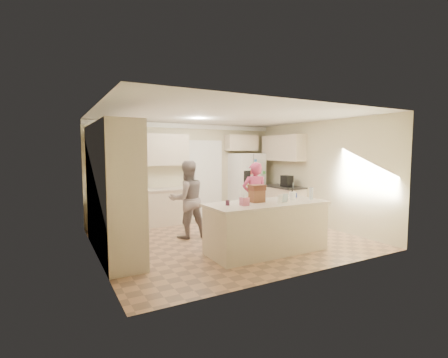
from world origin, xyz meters
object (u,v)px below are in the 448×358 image
coffee_maker (287,181)px  teen_boy (187,199)px  utensil_crock (292,196)px  dollhouse_body (257,196)px  tissue_box (244,201)px  teen_girl (255,197)px  refrigerator (246,184)px  island_base (266,228)px

coffee_maker → teen_boy: size_ratio=0.18×
utensil_crock → dollhouse_body: (-0.80, 0.05, 0.04)m
coffee_maker → tissue_box: (-2.60, -2.00, -0.07)m
utensil_crock → teen_girl: size_ratio=0.09×
dollhouse_body → tissue_box: bearing=-153.4°
refrigerator → teen_boy: size_ratio=1.08×
teen_boy → tissue_box: bearing=101.4°
coffee_maker → island_base: bearing=-137.2°
tissue_box → teen_girl: (1.24, 1.50, -0.19)m
coffee_maker → refrigerator: bearing=111.5°
island_base → teen_boy: teen_boy is taller
dollhouse_body → teen_boy: 1.72m
refrigerator → tissue_box: size_ratio=12.86×
refrigerator → island_base: refrigerator is taller
utensil_crock → teen_girl: bearing=88.4°
island_base → tissue_box: bearing=-169.7°
coffee_maker → dollhouse_body: bearing=-140.7°
utensil_crock → teen_girl: teen_girl is taller
utensil_crock → teen_boy: bearing=134.4°
island_base → tissue_box: tissue_box is taller
dollhouse_body → teen_boy: size_ratio=0.16×
coffee_maker → dollhouse_body: 2.84m
tissue_box → teen_girl: size_ratio=0.09×
teen_boy → teen_girl: size_ratio=1.03×
dollhouse_body → teen_boy: bearing=116.1°
tissue_box → teen_boy: (-0.35, 1.73, -0.16)m
utensil_crock → teen_boy: 2.22m
island_base → tissue_box: size_ratio=15.71×
island_base → dollhouse_body: (-0.15, 0.10, 0.60)m
island_base → teen_girl: size_ratio=1.37×
coffee_maker → teen_girl: bearing=-160.0°
coffee_maker → dollhouse_body: coffee_maker is taller
refrigerator → utensil_crock: 3.21m
coffee_maker → tissue_box: coffee_maker is taller
tissue_box → teen_girl: 1.96m
teen_boy → utensil_crock: bearing=134.4°
dollhouse_body → refrigerator: bearing=60.4°
refrigerator → teen_boy: refrigerator is taller
coffee_maker → tissue_box: 3.28m
teen_girl → dollhouse_body: bearing=75.3°
tissue_box → island_base: bearing=10.3°
utensil_crock → dollhouse_body: bearing=176.4°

